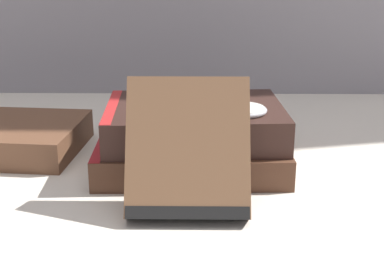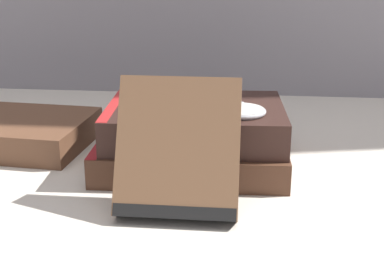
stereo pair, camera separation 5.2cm
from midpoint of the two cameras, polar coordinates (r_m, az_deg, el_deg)
name	(u,v)px [view 2 (the right image)]	position (r m, az deg, el deg)	size (l,w,h in m)	color
ground_plane	(208,177)	(0.61, 4.21, -5.32)	(3.00, 3.00, 0.00)	beige
book_flat_bottom	(188,151)	(0.64, 1.85, -2.50)	(0.22, 0.17, 0.04)	#4C2D1E
book_flat_top	(191,122)	(0.62, 2.26, 0.62)	(0.21, 0.16, 0.04)	#331E19
book_side_left	(0,131)	(0.74, -17.99, -0.31)	(0.23, 0.16, 0.04)	brown
book_leaning_front	(178,153)	(0.51, 1.41, -2.71)	(0.12, 0.08, 0.13)	brown
pocket_watch	(242,111)	(0.59, 7.82, 1.78)	(0.05, 0.06, 0.01)	silver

